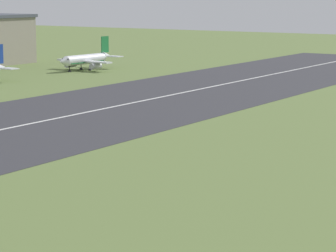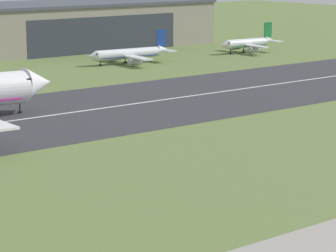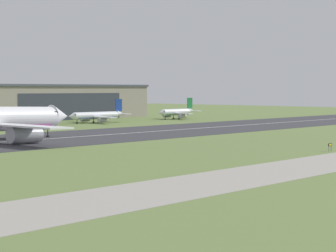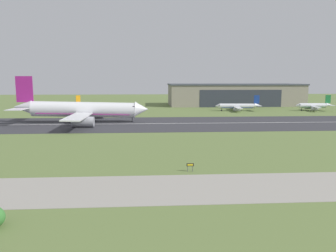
{
  "view_description": "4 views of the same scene",
  "coord_description": "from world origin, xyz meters",
  "px_view_note": "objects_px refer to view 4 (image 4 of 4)",
  "views": [
    {
      "loc": [
        -69.37,
        16.17,
        21.43
      ],
      "look_at": [
        4.79,
        63.6,
        6.43
      ],
      "focal_mm": 85.0,
      "sensor_mm": 36.0,
      "label": 1
    },
    {
      "loc": [
        -66.18,
        -22.07,
        28.71
      ],
      "look_at": [
        7.19,
        71.29,
        3.29
      ],
      "focal_mm": 85.0,
      "sensor_mm": 36.0,
      "label": 2
    },
    {
      "loc": [
        -103.9,
        -29.54,
        12.68
      ],
      "look_at": [
        -1.43,
        63.51,
        4.82
      ],
      "focal_mm": 70.0,
      "sensor_mm": 36.0,
      "label": 3
    },
    {
      "loc": [
        8.08,
        -25.38,
        17.53
      ],
      "look_at": [
        14.62,
        75.71,
        3.06
      ],
      "focal_mm": 35.0,
      "sensor_mm": 36.0,
      "label": 4
    }
  ],
  "objects_px": {
    "airplane_parked_west": "(313,106)",
    "runway_sign": "(190,165)",
    "airplane_landing": "(83,110)",
    "airplane_parked_centre": "(238,106)",
    "airplane_parked_east": "(61,106)"
  },
  "relations": [
    {
      "from": "airplane_landing",
      "to": "airplane_parked_east",
      "type": "distance_m",
      "value": 63.05
    },
    {
      "from": "airplane_parked_west",
      "to": "airplane_parked_east",
      "type": "bearing_deg",
      "value": 173.73
    },
    {
      "from": "airplane_parked_east",
      "to": "runway_sign",
      "type": "bearing_deg",
      "value": -66.38
    },
    {
      "from": "airplane_landing",
      "to": "airplane_parked_centre",
      "type": "bearing_deg",
      "value": 30.29
    },
    {
      "from": "airplane_parked_west",
      "to": "airplane_parked_centre",
      "type": "xyz_separation_m",
      "value": [
        -42.52,
        2.09,
        -0.21
      ]
    },
    {
      "from": "airplane_parked_centre",
      "to": "airplane_parked_east",
      "type": "height_order",
      "value": "airplane_parked_centre"
    },
    {
      "from": "airplane_parked_west",
      "to": "runway_sign",
      "type": "xyz_separation_m",
      "value": [
        -84.9,
        -116.88,
        -1.68
      ]
    },
    {
      "from": "airplane_parked_west",
      "to": "runway_sign",
      "type": "bearing_deg",
      "value": -125.99
    },
    {
      "from": "airplane_landing",
      "to": "airplane_parked_east",
      "type": "xyz_separation_m",
      "value": [
        -23.83,
        58.31,
        -2.71
      ]
    },
    {
      "from": "airplane_landing",
      "to": "airplane_parked_west",
      "type": "bearing_deg",
      "value": 19.69
    },
    {
      "from": "airplane_landing",
      "to": "airplane_parked_west",
      "type": "height_order",
      "value": "airplane_landing"
    },
    {
      "from": "airplane_parked_west",
      "to": "runway_sign",
      "type": "relative_size",
      "value": 12.45
    },
    {
      "from": "runway_sign",
      "to": "airplane_landing",
      "type": "bearing_deg",
      "value": 114.69
    },
    {
      "from": "airplane_landing",
      "to": "airplane_parked_centre",
      "type": "height_order",
      "value": "airplane_landing"
    },
    {
      "from": "airplane_landing",
      "to": "airplane_parked_centre",
      "type": "xyz_separation_m",
      "value": [
        76.52,
        44.7,
        -2.5
      ]
    }
  ]
}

